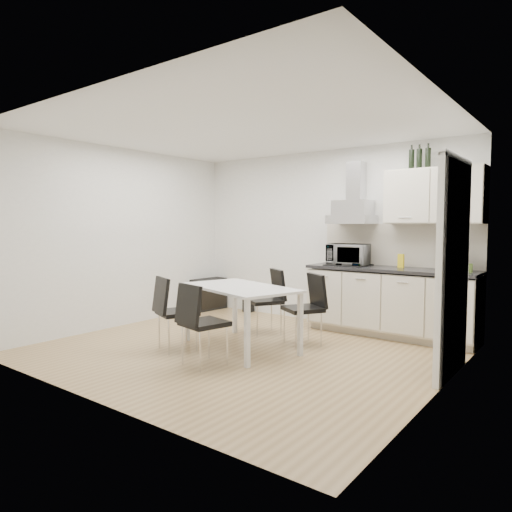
{
  "coord_description": "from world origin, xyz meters",
  "views": [
    {
      "loc": [
        3.34,
        -4.18,
        1.5
      ],
      "look_at": [
        -0.06,
        0.34,
        1.1
      ],
      "focal_mm": 32.0,
      "sensor_mm": 36.0,
      "label": 1
    }
  ],
  "objects_px": {
    "dining_table": "(240,293)",
    "guitar_amp": "(209,294)",
    "chair_near_right": "(205,324)",
    "chair_far_left": "(265,302)",
    "chair_near_left": "(177,313)",
    "chair_far_right": "(303,310)",
    "kitchenette": "(394,274)",
    "floor_speaker": "(248,304)"
  },
  "relations": [
    {
      "from": "chair_far_right",
      "to": "floor_speaker",
      "type": "distance_m",
      "value": 2.27
    },
    {
      "from": "guitar_amp",
      "to": "dining_table",
      "type": "bearing_deg",
      "value": -32.82
    },
    {
      "from": "chair_near_left",
      "to": "chair_near_right",
      "type": "height_order",
      "value": "same"
    },
    {
      "from": "chair_far_left",
      "to": "floor_speaker",
      "type": "bearing_deg",
      "value": -10.94
    },
    {
      "from": "dining_table",
      "to": "floor_speaker",
      "type": "distance_m",
      "value": 2.34
    },
    {
      "from": "chair_far_left",
      "to": "guitar_amp",
      "type": "distance_m",
      "value": 2.02
    },
    {
      "from": "dining_table",
      "to": "floor_speaker",
      "type": "xyz_separation_m",
      "value": [
        -1.32,
        1.86,
        -0.54
      ]
    },
    {
      "from": "kitchenette",
      "to": "guitar_amp",
      "type": "distance_m",
      "value": 3.33
    },
    {
      "from": "kitchenette",
      "to": "guitar_amp",
      "type": "relative_size",
      "value": 3.74
    },
    {
      "from": "dining_table",
      "to": "guitar_amp",
      "type": "xyz_separation_m",
      "value": [
        -2.02,
        1.61,
        -0.4
      ]
    },
    {
      "from": "kitchenette",
      "to": "dining_table",
      "type": "height_order",
      "value": "kitchenette"
    },
    {
      "from": "chair_near_right",
      "to": "chair_far_left",
      "type": "bearing_deg",
      "value": 114.4
    },
    {
      "from": "kitchenette",
      "to": "floor_speaker",
      "type": "relative_size",
      "value": 9.83
    },
    {
      "from": "guitar_amp",
      "to": "chair_far_left",
      "type": "bearing_deg",
      "value": -19.09
    },
    {
      "from": "chair_near_left",
      "to": "chair_near_right",
      "type": "relative_size",
      "value": 1.0
    },
    {
      "from": "chair_far_left",
      "to": "chair_near_right",
      "type": "bearing_deg",
      "value": 134.71
    },
    {
      "from": "kitchenette",
      "to": "guitar_amp",
      "type": "xyz_separation_m",
      "value": [
        -3.28,
        -0.08,
        -0.56
      ]
    },
    {
      "from": "chair_far_right",
      "to": "dining_table",
      "type": "bearing_deg",
      "value": 79.74
    },
    {
      "from": "chair_far_left",
      "to": "dining_table",
      "type": "bearing_deg",
      "value": 136.86
    },
    {
      "from": "chair_near_left",
      "to": "kitchenette",
      "type": "bearing_deg",
      "value": 73.5
    },
    {
      "from": "chair_near_left",
      "to": "guitar_amp",
      "type": "distance_m",
      "value": 2.59
    },
    {
      "from": "dining_table",
      "to": "guitar_amp",
      "type": "bearing_deg",
      "value": 158.65
    },
    {
      "from": "dining_table",
      "to": "chair_far_right",
      "type": "bearing_deg",
      "value": 64.53
    },
    {
      "from": "chair_near_right",
      "to": "floor_speaker",
      "type": "relative_size",
      "value": 3.43
    },
    {
      "from": "kitchenette",
      "to": "chair_far_left",
      "type": "distance_m",
      "value": 1.77
    },
    {
      "from": "dining_table",
      "to": "chair_near_left",
      "type": "height_order",
      "value": "chair_near_left"
    },
    {
      "from": "chair_near_left",
      "to": "floor_speaker",
      "type": "xyz_separation_m",
      "value": [
        -0.78,
        2.37,
        -0.31
      ]
    },
    {
      "from": "chair_near_right",
      "to": "kitchenette",
      "type": "bearing_deg",
      "value": 77.77
    },
    {
      "from": "chair_near_left",
      "to": "chair_far_left",
      "type": "bearing_deg",
      "value": 97.22
    },
    {
      "from": "chair_far_right",
      "to": "chair_near_right",
      "type": "bearing_deg",
      "value": 105.51
    },
    {
      "from": "chair_near_left",
      "to": "guitar_amp",
      "type": "relative_size",
      "value": 1.31
    },
    {
      "from": "chair_near_right",
      "to": "guitar_amp",
      "type": "height_order",
      "value": "chair_near_right"
    },
    {
      "from": "dining_table",
      "to": "chair_near_left",
      "type": "bearing_deg",
      "value": -119.42
    },
    {
      "from": "guitar_amp",
      "to": "floor_speaker",
      "type": "bearing_deg",
      "value": 25.58
    },
    {
      "from": "chair_far_right",
      "to": "chair_near_right",
      "type": "height_order",
      "value": "same"
    },
    {
      "from": "dining_table",
      "to": "floor_speaker",
      "type": "relative_size",
      "value": 6.38
    },
    {
      "from": "kitchenette",
      "to": "chair_near_left",
      "type": "bearing_deg",
      "value": -129.33
    },
    {
      "from": "chair_far_right",
      "to": "floor_speaker",
      "type": "bearing_deg",
      "value": -2.3
    },
    {
      "from": "dining_table",
      "to": "guitar_amp",
      "type": "distance_m",
      "value": 2.61
    },
    {
      "from": "kitchenette",
      "to": "floor_speaker",
      "type": "bearing_deg",
      "value": 176.34
    },
    {
      "from": "chair_far_left",
      "to": "chair_near_left",
      "type": "xyz_separation_m",
      "value": [
        -0.36,
        -1.27,
        0.0
      ]
    },
    {
      "from": "dining_table",
      "to": "chair_near_right",
      "type": "xyz_separation_m",
      "value": [
        0.13,
        -0.75,
        -0.23
      ]
    }
  ]
}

